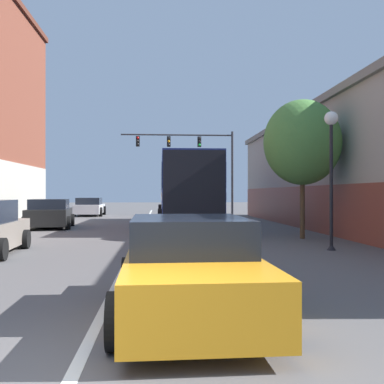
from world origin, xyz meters
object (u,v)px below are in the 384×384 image
(hatchback_foreground, at_px, (190,268))
(traffic_signal_gantry, at_px, (195,152))
(street_tree_near, at_px, (302,143))
(parked_car_left_near, at_px, (50,214))
(parked_car_left_mid, at_px, (90,207))
(bus, at_px, (185,189))
(street_lamp, at_px, (331,156))

(hatchback_foreground, distance_m, traffic_signal_gantry, 28.93)
(traffic_signal_gantry, bearing_deg, street_tree_near, -82.41)
(traffic_signal_gantry, xyz_separation_m, street_tree_near, (2.47, -18.54, -1.34))
(parked_car_left_near, bearing_deg, traffic_signal_gantry, -38.76)
(parked_car_left_near, xyz_separation_m, parked_car_left_mid, (0.05, 11.88, -0.02))
(hatchback_foreground, distance_m, parked_car_left_near, 16.76)
(hatchback_foreground, height_order, parked_car_left_mid, parked_car_left_mid)
(bus, height_order, parked_car_left_mid, bus)
(parked_car_left_near, relative_size, traffic_signal_gantry, 0.47)
(bus, distance_m, street_tree_near, 8.09)
(parked_car_left_near, bearing_deg, parked_car_left_mid, -6.93)
(traffic_signal_gantry, distance_m, street_lamp, 22.14)
(hatchback_foreground, bearing_deg, parked_car_left_near, 18.57)
(hatchback_foreground, distance_m, street_lamp, 8.30)
(traffic_signal_gantry, distance_m, street_tree_near, 18.75)
(traffic_signal_gantry, bearing_deg, parked_car_left_near, -122.08)
(bus, bearing_deg, hatchback_foreground, 176.99)
(parked_car_left_mid, height_order, street_tree_near, street_tree_near)
(parked_car_left_near, height_order, street_tree_near, street_tree_near)
(parked_car_left_mid, relative_size, street_lamp, 1.09)
(street_tree_near, bearing_deg, traffic_signal_gantry, 97.59)
(bus, relative_size, traffic_signal_gantry, 1.43)
(parked_car_left_mid, bearing_deg, bus, -150.55)
(bus, bearing_deg, street_tree_near, -150.38)
(parked_car_left_near, xyz_separation_m, street_tree_near, (10.46, -5.79, 2.85))
(hatchback_foreground, bearing_deg, street_lamp, -35.80)
(hatchback_foreground, xyz_separation_m, traffic_signal_gantry, (2.34, 28.53, 4.22))
(hatchback_foreground, xyz_separation_m, parked_car_left_near, (-5.65, 15.78, 0.03))
(bus, distance_m, traffic_signal_gantry, 12.11)
(bus, bearing_deg, traffic_signal_gantry, -7.00)
(bus, height_order, parked_car_left_near, bus)
(hatchback_foreground, height_order, traffic_signal_gantry, traffic_signal_gantry)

